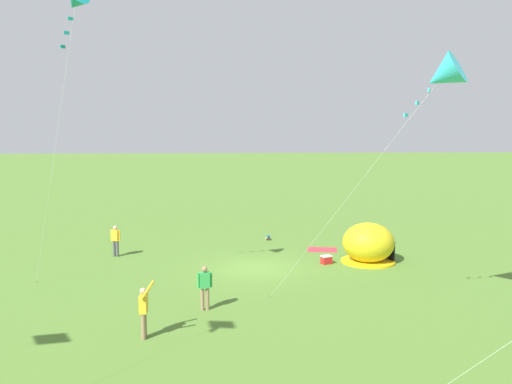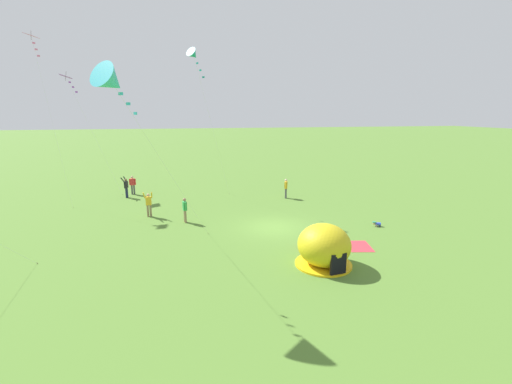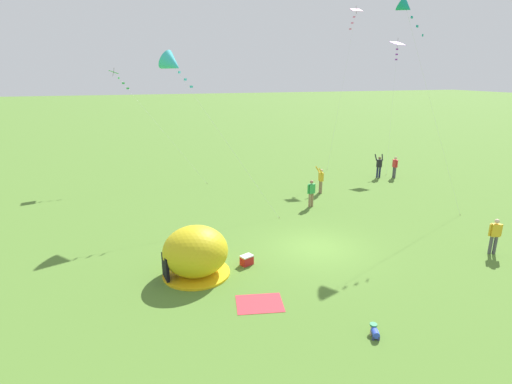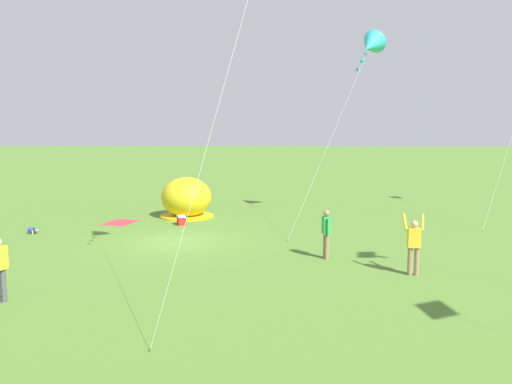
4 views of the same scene
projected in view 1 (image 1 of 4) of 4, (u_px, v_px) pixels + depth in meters
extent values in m
plane|color=#517A2D|center=(256.00, 269.00, 24.99)|extent=(300.00, 300.00, 0.00)
ellipsoid|color=gold|center=(368.00, 243.00, 26.15)|extent=(2.70, 2.60, 2.10)
cylinder|color=yellow|center=(368.00, 261.00, 26.26)|extent=(2.81, 2.81, 0.10)
cube|color=black|center=(390.00, 251.00, 26.47)|extent=(0.23, 0.81, 1.10)
cube|color=#CC333D|center=(322.00, 250.00, 29.05)|extent=(1.93, 1.61, 0.01)
cube|color=red|center=(326.00, 260.00, 25.90)|extent=(0.62, 0.53, 0.38)
cube|color=white|center=(326.00, 256.00, 25.88)|extent=(0.63, 0.54, 0.06)
cylinder|color=blue|center=(268.00, 237.00, 31.77)|extent=(0.32, 0.38, 0.22)
sphere|color=tan|center=(267.00, 238.00, 31.51)|extent=(0.19, 0.19, 0.19)
cylinder|color=#338C59|center=(267.00, 236.00, 31.50)|extent=(0.24, 0.24, 0.06)
cylinder|color=tan|center=(269.00, 239.00, 31.64)|extent=(0.07, 0.07, 0.17)
cylinder|color=tan|center=(266.00, 239.00, 31.69)|extent=(0.07, 0.07, 0.17)
cylinder|color=navy|center=(269.00, 238.00, 31.87)|extent=(0.09, 0.09, 0.13)
cylinder|color=navy|center=(267.00, 238.00, 31.91)|extent=(0.09, 0.09, 0.13)
cylinder|color=#4C4C51|center=(117.00, 249.00, 27.41)|extent=(0.15, 0.15, 0.88)
cylinder|color=#4C4C51|center=(114.00, 248.00, 27.47)|extent=(0.15, 0.15, 0.88)
cube|color=gold|center=(115.00, 235.00, 27.35)|extent=(0.44, 0.37, 0.60)
sphere|color=beige|center=(115.00, 228.00, 27.30)|extent=(0.22, 0.22, 0.22)
cylinder|color=gold|center=(119.00, 236.00, 27.28)|extent=(0.09, 0.09, 0.58)
cylinder|color=gold|center=(111.00, 235.00, 27.43)|extent=(0.09, 0.09, 0.58)
cylinder|color=#8C7251|center=(207.00, 299.00, 19.11)|extent=(0.15, 0.15, 0.88)
cylinder|color=#8C7251|center=(202.00, 299.00, 19.06)|extent=(0.15, 0.15, 0.88)
cube|color=green|center=(205.00, 280.00, 19.00)|extent=(0.42, 0.31, 0.60)
sphere|color=#9E7051|center=(205.00, 269.00, 18.95)|extent=(0.22, 0.22, 0.22)
cylinder|color=green|center=(211.00, 280.00, 19.06)|extent=(0.09, 0.09, 0.58)
cylinder|color=green|center=(198.00, 281.00, 18.93)|extent=(0.09, 0.09, 0.58)
cylinder|color=#8C7251|center=(145.00, 324.00, 16.54)|extent=(0.15, 0.15, 0.88)
cylinder|color=#8C7251|center=(143.00, 327.00, 16.34)|extent=(0.15, 0.15, 0.88)
cube|color=gold|center=(143.00, 304.00, 16.35)|extent=(0.26, 0.39, 0.60)
sphere|color=tan|center=(143.00, 291.00, 16.30)|extent=(0.22, 0.22, 0.22)
cylinder|color=gold|center=(149.00, 288.00, 16.56)|extent=(0.39, 0.13, 0.50)
cylinder|color=gold|center=(146.00, 293.00, 16.04)|extent=(0.39, 0.17, 0.50)
cylinder|color=silver|center=(54.00, 156.00, 20.66)|extent=(3.05, 3.00, 11.65)
cylinder|color=brown|center=(36.00, 282.00, 22.69)|extent=(0.03, 0.03, 0.06)
cone|color=teal|center=(76.00, 1.00, 18.62)|extent=(1.30, 1.30, 1.06)
cube|color=teal|center=(71.00, 19.00, 18.94)|extent=(0.20, 0.16, 0.12)
cube|color=teal|center=(67.00, 33.00, 19.21)|extent=(0.20, 0.15, 0.12)
cube|color=teal|center=(63.00, 47.00, 19.48)|extent=(0.18, 0.19, 0.12)
cylinder|color=silver|center=(346.00, 200.00, 18.37)|extent=(5.18, 4.03, 8.62)
cylinder|color=brown|center=(270.00, 296.00, 20.65)|extent=(0.03, 0.03, 0.06)
cone|color=#33B7D1|center=(443.00, 75.00, 16.08)|extent=(1.88, 1.83, 1.53)
cube|color=#33B7D1|center=(429.00, 90.00, 16.37)|extent=(0.16, 0.20, 0.12)
cube|color=#33B7D1|center=(417.00, 103.00, 16.62)|extent=(0.18, 0.19, 0.12)
cube|color=#33B7D1|center=(406.00, 115.00, 16.87)|extent=(0.20, 0.17, 0.12)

